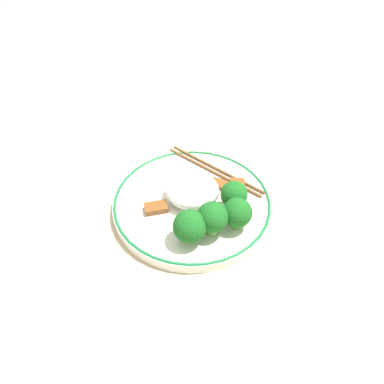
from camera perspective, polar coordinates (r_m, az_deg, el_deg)
name	(u,v)px	position (r m, az deg, el deg)	size (l,w,h in m)	color
ground_plane	(192,208)	(0.64, 0.00, -2.41)	(3.00, 3.00, 0.00)	#C6B28E
plate	(192,203)	(0.64, 0.00, -1.74)	(0.27, 0.27, 0.02)	white
rice_mound	(190,190)	(0.62, -0.32, 0.34)	(0.09, 0.09, 0.04)	white
broccoli_back_left	(187,226)	(0.55, -0.82, -5.26)	(0.05, 0.05, 0.06)	#72AD4C
broccoli_back_center	(212,218)	(0.56, 3.14, -3.94)	(0.05, 0.05, 0.06)	#72AD4C
broccoli_back_right	(237,213)	(0.57, 6.90, -3.20)	(0.05, 0.05, 0.05)	#72AD4C
broccoli_mid_left	(234,195)	(0.60, 6.41, -0.47)	(0.04, 0.04, 0.06)	#72AD4C
meat_near_front	(208,194)	(0.63, 2.53, -0.36)	(0.03, 0.04, 0.01)	#9E6633
meat_near_left	(237,186)	(0.65, 6.93, 0.86)	(0.03, 0.03, 0.01)	brown
meat_near_right	(219,184)	(0.65, 4.15, 1.21)	(0.03, 0.04, 0.01)	brown
meat_near_back	(193,182)	(0.66, 0.14, 1.53)	(0.04, 0.03, 0.01)	brown
meat_on_rice_edge	(156,208)	(0.61, -5.50, -2.43)	(0.03, 0.04, 0.01)	brown
chopsticks	(215,170)	(0.68, 3.51, 3.34)	(0.13, 0.17, 0.01)	brown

